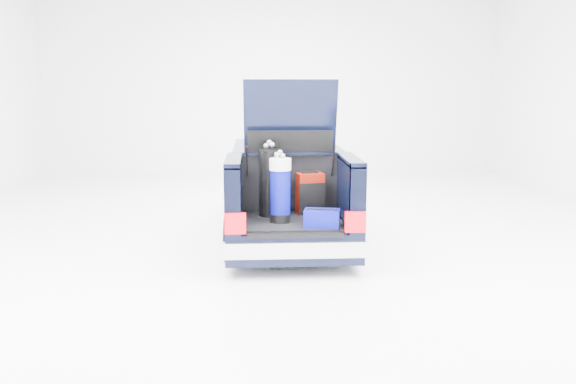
{
  "coord_description": "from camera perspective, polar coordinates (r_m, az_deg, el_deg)",
  "views": [
    {
      "loc": [
        -0.51,
        -9.43,
        2.43
      ],
      "look_at": [
        0.0,
        -0.5,
        0.8
      ],
      "focal_mm": 38.0,
      "sensor_mm": 36.0,
      "label": 1
    }
  ],
  "objects": [
    {
      "name": "blue_duffel",
      "position": [
        7.8,
        3.2,
        -2.45
      ],
      "size": [
        0.5,
        0.37,
        0.24
      ],
      "rotation": [
        0.0,
        0.0,
        -0.19
      ],
      "color": "#050678",
      "rests_on": "car"
    },
    {
      "name": "black_golf_bag",
      "position": [
        8.32,
        -1.72,
        0.9
      ],
      "size": [
        0.35,
        0.4,
        1.04
      ],
      "rotation": [
        0.0,
        0.0,
        0.21
      ],
      "color": "black",
      "rests_on": "car"
    },
    {
      "name": "car",
      "position": [
        9.71,
        -0.2,
        -0.1
      ],
      "size": [
        1.87,
        4.65,
        2.47
      ],
      "color": "black",
      "rests_on": "ground"
    },
    {
      "name": "red_suitcase",
      "position": [
        8.52,
        2.07,
        -0.14
      ],
      "size": [
        0.4,
        0.31,
        0.6
      ],
      "rotation": [
        0.0,
        0.0,
        0.22
      ],
      "color": "#660C03",
      "rests_on": "car"
    },
    {
      "name": "blue_golf_bag",
      "position": [
        7.98,
        -0.72,
        0.23
      ],
      "size": [
        0.34,
        0.34,
        0.96
      ],
      "rotation": [
        0.0,
        0.0,
        -0.2
      ],
      "color": "black",
      "rests_on": "car"
    },
    {
      "name": "ground",
      "position": [
        9.75,
        -0.17,
        -4.11
      ],
      "size": [
        14.0,
        14.0,
        0.0
      ],
      "primitive_type": "plane",
      "color": "white",
      "rests_on": "ground"
    }
  ]
}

